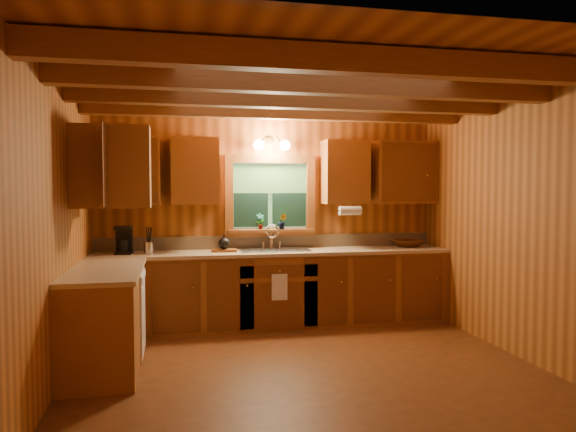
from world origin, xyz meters
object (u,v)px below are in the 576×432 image
(coffee_maker, at_px, (124,240))
(wicker_basket, at_px, (408,243))
(cutting_board, at_px, (224,250))
(sink, at_px, (274,254))

(coffee_maker, relative_size, wicker_basket, 0.85)
(coffee_maker, relative_size, cutting_board, 1.08)
(coffee_maker, bearing_deg, cutting_board, 3.74)
(cutting_board, distance_m, wicker_basket, 2.32)
(cutting_board, height_order, wicker_basket, wicker_basket)
(sink, distance_m, cutting_board, 0.60)
(wicker_basket, bearing_deg, coffee_maker, -179.71)
(cutting_board, relative_size, wicker_basket, 0.79)
(coffee_maker, xyz_separation_m, cutting_board, (1.13, -0.02, -0.14))
(coffee_maker, xyz_separation_m, wicker_basket, (3.45, 0.02, -0.11))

